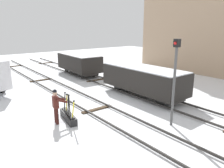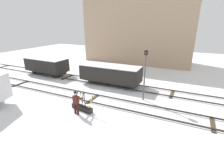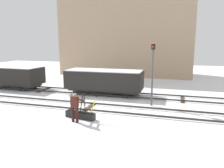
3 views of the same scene
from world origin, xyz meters
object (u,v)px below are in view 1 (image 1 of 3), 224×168
(signal_post, at_px, (175,75))
(freight_car_mid_siding, at_px, (143,79))
(rail_worker, at_px, (56,104))
(switch_lever_frame, at_px, (68,116))
(freight_car_back_track, at_px, (79,63))

(signal_post, distance_m, freight_car_mid_siding, 4.79)
(rail_worker, xyz_separation_m, freight_car_mid_siding, (-0.50, 6.43, 0.21))
(rail_worker, distance_m, freight_car_mid_siding, 6.46)
(switch_lever_frame, relative_size, rail_worker, 1.15)
(freight_car_back_track, xyz_separation_m, freight_car_mid_siding, (8.69, 0.00, -0.00))
(signal_post, height_order, freight_car_mid_siding, signal_post)
(freight_car_back_track, height_order, freight_car_mid_siding, freight_car_back_track)
(freight_car_back_track, bearing_deg, rail_worker, -33.06)
(switch_lever_frame, xyz_separation_m, freight_car_mid_siding, (-0.53, 5.85, 0.93))
(freight_car_mid_siding, bearing_deg, signal_post, -28.66)
(signal_post, xyz_separation_m, freight_car_back_track, (-12.75, 2.18, -1.30))
(rail_worker, relative_size, freight_car_mid_siding, 0.28)
(rail_worker, height_order, freight_car_mid_siding, freight_car_mid_siding)
(rail_worker, bearing_deg, freight_car_back_track, 154.52)
(signal_post, bearing_deg, rail_worker, -129.97)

